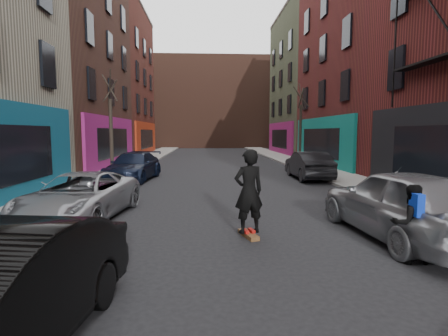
{
  "coord_description": "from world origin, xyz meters",
  "views": [
    {
      "loc": [
        -0.91,
        -1.98,
        2.47
      ],
      "look_at": [
        -0.47,
        6.37,
        1.6
      ],
      "focal_mm": 28.0,
      "sensor_mm": 36.0,
      "label": 1
    }
  ],
  "objects": [
    {
      "name": "parked_right_far",
      "position": [
        3.59,
        5.7,
        0.83
      ],
      "size": [
        2.32,
        5.02,
        1.67
      ],
      "primitive_type": "imported",
      "rotation": [
        0.0,
        0.0,
        3.21
      ],
      "color": "gray",
      "rests_on": "ground"
    },
    {
      "name": "building_far",
      "position": [
        0.0,
        56.0,
        7.0
      ],
      "size": [
        40.0,
        10.0,
        14.0
      ],
      "primitive_type": "cube",
      "color": "#47281E",
      "rests_on": "ground"
    },
    {
      "name": "sidewalk_right",
      "position": [
        6.25,
        30.0,
        0.07
      ],
      "size": [
        2.5,
        84.0,
        0.13
      ],
      "primitive_type": "cube",
      "color": "gray",
      "rests_on": "ground"
    },
    {
      "name": "tree_left_far",
      "position": [
        -6.2,
        18.0,
        3.38
      ],
      "size": [
        2.0,
        2.0,
        6.5
      ],
      "primitive_type": null,
      "color": "black",
      "rests_on": "sidewalk_left"
    },
    {
      "name": "sidewalk_left",
      "position": [
        -6.25,
        30.0,
        0.07
      ],
      "size": [
        2.5,
        84.0,
        0.13
      ],
      "primitive_type": "cube",
      "color": "gray",
      "rests_on": "ground"
    },
    {
      "name": "skateboarder",
      "position": [
        0.09,
        6.01,
        1.09
      ],
      "size": [
        0.83,
        0.66,
        1.97
      ],
      "primitive_type": "imported",
      "rotation": [
        0.0,
        0.0,
        3.44
      ],
      "color": "black",
      "rests_on": "skateboard"
    },
    {
      "name": "parked_right_end",
      "position": [
        4.47,
        15.99,
        0.72
      ],
      "size": [
        1.55,
        4.39,
        1.45
      ],
      "primitive_type": "imported",
      "rotation": [
        0.0,
        0.0,
        3.14
      ],
      "color": "black",
      "rests_on": "ground"
    },
    {
      "name": "pedestrian",
      "position": [
        2.93,
        4.24,
        0.76
      ],
      "size": [
        0.75,
        0.63,
        1.49
      ],
      "rotation": [
        0.0,
        0.0,
        3.1
      ],
      "color": "black",
      "rests_on": "ground"
    },
    {
      "name": "skateboard",
      "position": [
        0.09,
        6.01,
        0.05
      ],
      "size": [
        0.45,
        0.83,
        0.1
      ],
      "primitive_type": "cube",
      "rotation": [
        0.0,
        0.0,
        0.3
      ],
      "color": "brown",
      "rests_on": "ground"
    },
    {
      "name": "parked_left_end",
      "position": [
        -4.6,
        15.97,
        0.71
      ],
      "size": [
        2.52,
        5.07,
        1.42
      ],
      "primitive_type": "imported",
      "rotation": [
        0.0,
        0.0,
        -0.11
      ],
      "color": "black",
      "rests_on": "ground"
    },
    {
      "name": "tree_right_far",
      "position": [
        6.2,
        24.0,
        3.53
      ],
      "size": [
        2.0,
        2.0,
        6.8
      ],
      "primitive_type": null,
      "color": "black",
      "rests_on": "sidewalk_right"
    },
    {
      "name": "parked_left_far",
      "position": [
        -4.45,
        7.92,
        0.66
      ],
      "size": [
        2.71,
        4.95,
        1.31
      ],
      "primitive_type": "imported",
      "rotation": [
        0.0,
        0.0,
        -0.12
      ],
      "color": "#919299",
      "rests_on": "ground"
    }
  ]
}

